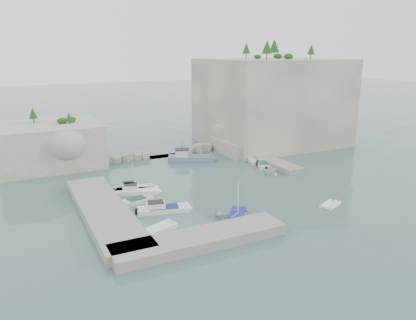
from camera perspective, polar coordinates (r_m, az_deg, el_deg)
name	(u,v)px	position (r m, az deg, el deg)	size (l,w,h in m)	color
ground	(227,191)	(55.73, 2.76, -4.43)	(400.00, 400.00, 0.00)	#456767
cliff_east	(271,102)	(84.89, 8.91, 8.12)	(26.00, 22.00, 17.00)	beige
cliff_terrace	(241,146)	(76.62, 4.71, 1.98)	(8.00, 10.00, 2.50)	beige
outcrop_west	(50,144)	(72.59, -21.32, 2.06)	(16.00, 14.00, 7.00)	beige
quay_west	(104,211)	(49.08, -14.38, -7.02)	(5.00, 24.00, 1.10)	#9E9689
quay_south	(201,239)	(41.03, -1.01, -11.07)	(18.00, 4.00, 1.10)	#9E9689
ledge_east	(268,160)	(70.59, 8.39, 0.01)	(3.00, 16.00, 0.80)	#9E9689
breakwater	(164,152)	(74.34, -6.20, 1.09)	(28.00, 3.00, 1.40)	beige
motorboat_a	(135,191)	(56.85, -10.29, -4.27)	(5.77, 1.72, 1.40)	silver
motorboat_b	(137,193)	(55.85, -9.89, -4.60)	(6.28, 2.06, 1.40)	white
motorboat_c	(137,203)	(52.43, -9.95, -5.94)	(4.44, 1.62, 0.70)	silver
motorboat_d	(164,211)	(49.28, -6.23, -7.20)	(6.89, 2.05, 1.40)	white
motorboat_e	(160,231)	(44.29, -6.79, -9.90)	(4.17, 1.70, 0.70)	white
rowboat	(238,218)	(47.30, 4.21, -8.14)	(3.65, 5.11, 1.06)	white
inflatable_dinghy	(330,206)	(52.80, 16.82, -6.23)	(3.08, 1.49, 0.44)	white
tender_east_a	(270,174)	(64.23, 8.73, -1.91)	(2.62, 3.04, 1.60)	white
tender_east_b	(263,166)	(68.10, 7.76, -0.88)	(4.93, 1.68, 0.70)	white
tender_east_c	(253,162)	(70.54, 6.33, -0.27)	(4.88, 1.58, 0.70)	silver
tender_east_d	(243,158)	(73.03, 4.99, 0.30)	(1.78, 4.72, 1.82)	white
work_boat	(191,161)	(71.00, -2.35, -0.09)	(8.84, 2.61, 2.20)	slate
rowboat_mast	(238,197)	(46.33, 4.28, -5.15)	(0.10, 0.10, 4.20)	white
vegetation	(247,54)	(82.59, 5.58, 14.59)	(53.48, 13.88, 13.40)	#1E4219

